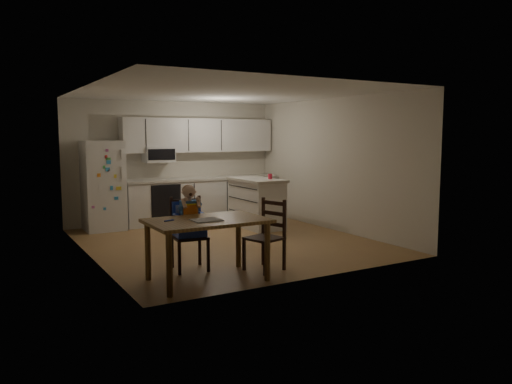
{
  "coord_description": "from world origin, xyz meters",
  "views": [
    {
      "loc": [
        -3.75,
        -7.46,
        1.79
      ],
      "look_at": [
        -0.2,
        -1.32,
        0.99
      ],
      "focal_mm": 35.0,
      "sensor_mm": 36.0,
      "label": 1
    }
  ],
  "objects_px": {
    "kitchen_island": "(257,203)",
    "chair_side": "(269,230)",
    "dining_table": "(207,228)",
    "chair_booster": "(188,218)",
    "refrigerator": "(103,186)",
    "red_cup": "(270,176)"
  },
  "relations": [
    {
      "from": "kitchen_island",
      "to": "chair_side",
      "type": "bearing_deg",
      "value": -117.07
    },
    {
      "from": "kitchen_island",
      "to": "dining_table",
      "type": "bearing_deg",
      "value": -129.61
    },
    {
      "from": "kitchen_island",
      "to": "chair_side",
      "type": "relative_size",
      "value": 1.37
    },
    {
      "from": "dining_table",
      "to": "chair_booster",
      "type": "relative_size",
      "value": 1.26
    },
    {
      "from": "refrigerator",
      "to": "chair_side",
      "type": "bearing_deg",
      "value": -72.6
    },
    {
      "from": "kitchen_island",
      "to": "chair_booster",
      "type": "distance_m",
      "value": 3.25
    },
    {
      "from": "refrigerator",
      "to": "chair_booster",
      "type": "xyz_separation_m",
      "value": [
        0.31,
        -3.45,
        -0.16
      ]
    },
    {
      "from": "chair_side",
      "to": "kitchen_island",
      "type": "bearing_deg",
      "value": 136.37
    },
    {
      "from": "refrigerator",
      "to": "kitchen_island",
      "type": "xyz_separation_m",
      "value": [
        2.67,
        -1.22,
        -0.37
      ]
    },
    {
      "from": "chair_side",
      "to": "refrigerator",
      "type": "bearing_deg",
      "value": -179.16
    },
    {
      "from": "kitchen_island",
      "to": "chair_booster",
      "type": "relative_size",
      "value": 1.13
    },
    {
      "from": "refrigerator",
      "to": "chair_side",
      "type": "relative_size",
      "value": 1.79
    },
    {
      "from": "refrigerator",
      "to": "kitchen_island",
      "type": "height_order",
      "value": "refrigerator"
    },
    {
      "from": "refrigerator",
      "to": "chair_booster",
      "type": "distance_m",
      "value": 3.47
    },
    {
      "from": "chair_side",
      "to": "red_cup",
      "type": "bearing_deg",
      "value": 131.47
    },
    {
      "from": "dining_table",
      "to": "chair_side",
      "type": "xyz_separation_m",
      "value": [
        0.94,
        0.08,
        -0.13
      ]
    },
    {
      "from": "dining_table",
      "to": "kitchen_island",
      "type": "bearing_deg",
      "value": 50.39
    },
    {
      "from": "dining_table",
      "to": "chair_booster",
      "type": "height_order",
      "value": "chair_booster"
    },
    {
      "from": "chair_booster",
      "to": "refrigerator",
      "type": "bearing_deg",
      "value": 102.01
    },
    {
      "from": "chair_booster",
      "to": "chair_side",
      "type": "height_order",
      "value": "chair_booster"
    },
    {
      "from": "chair_side",
      "to": "chair_booster",
      "type": "bearing_deg",
      "value": -136.58
    },
    {
      "from": "red_cup",
      "to": "chair_side",
      "type": "bearing_deg",
      "value": -121.97
    }
  ]
}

